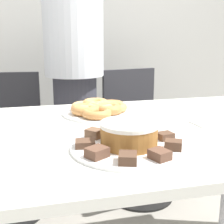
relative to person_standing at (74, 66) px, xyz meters
name	(u,v)px	position (x,y,z in m)	size (l,w,h in m)	color
wall_back	(60,9)	(-0.01, 0.66, 0.38)	(8.00, 0.05, 2.60)	beige
table	(105,153)	(-0.01, -0.90, -0.23)	(1.75, 0.92, 0.78)	silver
person_standing	(74,66)	(0.00, 0.00, 0.00)	(0.36, 0.36, 1.74)	#383842
office_chair_left	(8,149)	(-0.43, 0.01, -0.51)	(0.49, 0.49, 0.87)	black
office_chair_right	(138,138)	(0.43, 0.01, -0.51)	(0.51, 0.51, 0.87)	black
plate_cake	(129,147)	(0.02, -1.10, -0.14)	(0.35, 0.35, 0.01)	white
plate_donuts	(100,113)	(0.02, -0.66, -0.14)	(0.32, 0.32, 0.01)	white
frosted_cake	(129,134)	(0.02, -1.10, -0.10)	(0.17, 0.17, 0.07)	#9E662D
lamington_0	(160,155)	(0.06, -1.22, -0.12)	(0.06, 0.06, 0.03)	brown
lamington_1	(173,145)	(0.13, -1.16, -0.12)	(0.06, 0.06, 0.03)	#513828
lamington_2	(165,136)	(0.14, -1.07, -0.12)	(0.05, 0.05, 0.02)	#513828
lamington_3	(143,130)	(0.10, -1.00, -0.12)	(0.06, 0.06, 0.02)	brown
lamington_4	(117,129)	(0.01, -0.97, -0.12)	(0.04, 0.05, 0.03)	#513828
lamington_5	(94,133)	(-0.07, -1.00, -0.12)	(0.06, 0.06, 0.03)	brown
lamington_6	(85,144)	(-0.11, -1.08, -0.12)	(0.06, 0.06, 0.02)	#513828
lamington_7	(97,152)	(-0.09, -1.16, -0.12)	(0.07, 0.07, 0.03)	brown
lamington_8	(128,158)	(-0.03, -1.22, -0.12)	(0.06, 0.07, 0.03)	#513828
donut_0	(100,107)	(0.02, -0.66, -0.11)	(0.12, 0.12, 0.04)	#E5AD66
donut_1	(86,107)	(-0.03, -0.62, -0.11)	(0.13, 0.13, 0.03)	#E5AD66
donut_2	(87,109)	(-0.04, -0.69, -0.11)	(0.13, 0.13, 0.04)	#C68447
donut_3	(96,113)	(-0.01, -0.75, -0.11)	(0.12, 0.12, 0.03)	#C68447
donut_4	(109,109)	(0.05, -0.71, -0.11)	(0.11, 0.11, 0.04)	#C68447
donut_5	(113,107)	(0.07, -0.67, -0.11)	(0.13, 0.13, 0.03)	tan
donut_6	(111,105)	(0.08, -0.61, -0.12)	(0.11, 0.11, 0.03)	#D18E4C
donut_7	(95,104)	(0.02, -0.59, -0.11)	(0.12, 0.12, 0.04)	tan
napkin	(207,123)	(0.38, -0.92, -0.14)	(0.11, 0.10, 0.01)	white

